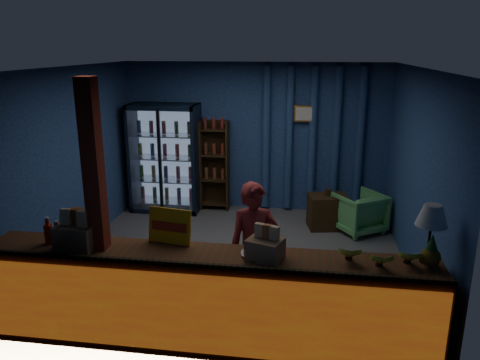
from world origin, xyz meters
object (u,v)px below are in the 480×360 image
object	(u,v)px
green_chair	(358,212)
table_lamp	(432,218)
pastry_tray	(262,253)
shopkeeper	(254,250)

from	to	relation	value
green_chair	table_lamp	world-z (taller)	table_lamp
table_lamp	pastry_tray	bearing A→B (deg)	-177.38
shopkeeper	table_lamp	xyz separation A→B (m)	(1.65, -0.48, 0.64)
green_chair	pastry_tray	bearing A→B (deg)	34.86
shopkeeper	table_lamp	distance (m)	1.83
shopkeeper	table_lamp	world-z (taller)	table_lamp
pastry_tray	table_lamp	distance (m)	1.56
shopkeeper	green_chair	bearing A→B (deg)	48.67
pastry_tray	shopkeeper	bearing A→B (deg)	104.58
green_chair	pastry_tray	xyz separation A→B (m)	(-1.22, -3.12, 0.65)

